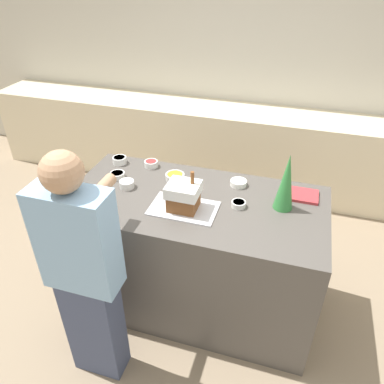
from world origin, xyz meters
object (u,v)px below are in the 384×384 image
object	(u,v)px
candy_bowl_far_left	(175,176)
candy_bowl_behind_tray	(127,184)
candy_bowl_front_corner	(120,160)
cookbook	(304,195)
gingerbread_house	(184,195)
person	(85,275)
baking_tray	(184,208)
candy_bowl_near_tray_right	(151,164)
decorative_tree	(286,182)
candy_bowl_far_right	(238,183)
candy_bowl_beside_tree	(239,204)
candy_bowl_near_tray_left	(117,175)

from	to	relation	value
candy_bowl_far_left	candy_bowl_behind_tray	bearing A→B (deg)	-145.28
candy_bowl_front_corner	cookbook	size ratio (longest dim) A/B	0.56
candy_bowl_front_corner	gingerbread_house	bearing A→B (deg)	-32.86
gingerbread_house	person	xyz separation A→B (m)	(-0.39, -0.61, -0.23)
baking_tray	candy_bowl_behind_tray	xyz separation A→B (m)	(-0.46, 0.13, 0.02)
baking_tray	candy_bowl_near_tray_right	size ratio (longest dim) A/B	4.23
gingerbread_house	candy_bowl_far_left	xyz separation A→B (m)	(-0.17, 0.33, -0.08)
candy_bowl_behind_tray	candy_bowl_near_tray_right	bearing A→B (deg)	81.18
decorative_tree	baking_tray	bearing A→B (deg)	-161.56
candy_bowl_far_right	candy_bowl_near_tray_right	bearing A→B (deg)	174.33
candy_bowl_far_right	candy_bowl_behind_tray	size ratio (longest dim) A/B	1.12
candy_bowl_beside_tree	decorative_tree	bearing A→B (deg)	15.22
cookbook	decorative_tree	bearing A→B (deg)	-126.59
baking_tray	candy_bowl_near_tray_right	xyz separation A→B (m)	(-0.41, 0.46, 0.02)
gingerbread_house	candy_bowl_far_right	world-z (taller)	gingerbread_house
decorative_tree	candy_bowl_behind_tray	size ratio (longest dim) A/B	3.72
candy_bowl_near_tray_left	candy_bowl_behind_tray	distance (m)	0.16
baking_tray	person	size ratio (longest dim) A/B	0.27
candy_bowl_near_tray_left	person	xyz separation A→B (m)	(0.20, -0.84, -0.15)
baking_tray	candy_bowl_near_tray_right	world-z (taller)	candy_bowl_near_tray_right
candy_bowl_near_tray_right	candy_bowl_behind_tray	world-z (taller)	candy_bowl_behind_tray
person	candy_bowl_front_corner	bearing A→B (deg)	105.11
decorative_tree	candy_bowl_beside_tree	size ratio (longest dim) A/B	4.12
cookbook	person	distance (m)	1.50
candy_bowl_far_left	cookbook	size ratio (longest dim) A/B	0.72
baking_tray	candy_bowl_front_corner	bearing A→B (deg)	147.11
candy_bowl_near_tray_left	candy_bowl_near_tray_right	bearing A→B (deg)	51.81
candy_bowl_near_tray_left	baking_tray	bearing A→B (deg)	-21.52
candy_bowl_near_tray_left	candy_bowl_near_tray_right	xyz separation A→B (m)	(0.18, 0.22, 0.00)
candy_bowl_front_corner	baking_tray	bearing A→B (deg)	-32.89
candy_bowl_near_tray_left	person	world-z (taller)	person
gingerbread_house	candy_bowl_near_tray_right	xyz separation A→B (m)	(-0.41, 0.46, -0.08)
candy_bowl_far_left	candy_bowl_beside_tree	size ratio (longest dim) A/B	1.47
candy_bowl_near_tray_right	candy_bowl_far_left	world-z (taller)	candy_bowl_near_tray_right
decorative_tree	candy_bowl_near_tray_left	distance (m)	1.21
candy_bowl_front_corner	candy_bowl_behind_tray	world-z (taller)	candy_bowl_front_corner
baking_tray	gingerbread_house	bearing A→B (deg)	30.26
candy_bowl_near_tray_right	candy_bowl_front_corner	world-z (taller)	candy_bowl_front_corner
candy_bowl_far_right	candy_bowl_front_corner	world-z (taller)	candy_bowl_front_corner
gingerbread_house	candy_bowl_near_tray_right	distance (m)	0.62
baking_tray	candy_bowl_front_corner	world-z (taller)	candy_bowl_front_corner
candy_bowl_near_tray_right	candy_bowl_far_right	distance (m)	0.70
decorative_tree	candy_bowl_near_tray_right	world-z (taller)	decorative_tree
candy_bowl_near_tray_right	candy_bowl_front_corner	distance (m)	0.26
candy_bowl_far_left	candy_bowl_front_corner	size ratio (longest dim) A/B	1.29
candy_bowl_far_right	candy_bowl_behind_tray	distance (m)	0.79
decorative_tree	candy_bowl_beside_tree	distance (m)	0.33
decorative_tree	candy_bowl_near_tray_left	bearing A→B (deg)	178.66
candy_bowl_far_left	cookbook	xyz separation A→B (m)	(0.91, 0.04, -0.01)
cookbook	person	xyz separation A→B (m)	(-1.13, -0.98, -0.13)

